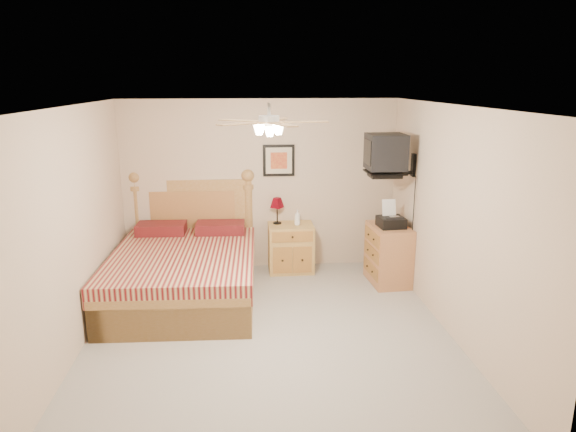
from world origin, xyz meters
name	(u,v)px	position (x,y,z in m)	size (l,w,h in m)	color
floor	(270,336)	(0.00, 0.00, 0.00)	(4.50, 4.50, 0.00)	gray
ceiling	(268,106)	(0.00, 0.00, 2.50)	(4.00, 4.50, 0.04)	white
wall_back	(261,185)	(0.00, 2.25, 1.25)	(4.00, 0.04, 2.50)	#C6AD92
wall_front	(289,327)	(0.00, -2.25, 1.25)	(4.00, 0.04, 2.50)	#C6AD92
wall_left	(72,233)	(-2.00, 0.00, 1.25)	(0.04, 4.50, 2.50)	#C6AD92
wall_right	(453,223)	(2.00, 0.00, 1.25)	(0.04, 4.50, 2.50)	#C6AD92
bed	(182,243)	(-1.04, 1.12, 0.75)	(1.76, 2.31, 1.50)	#A17031
nightstand	(291,248)	(0.43, 2.00, 0.35)	(0.65, 0.49, 0.71)	#AD864C
table_lamp	(277,211)	(0.23, 2.09, 0.90)	(0.21, 0.21, 0.39)	#57010C
lotion_bottle	(297,217)	(0.52, 1.99, 0.82)	(0.09, 0.09, 0.23)	white
framed_picture	(279,160)	(0.27, 2.23, 1.62)	(0.46, 0.04, 0.46)	black
dresser	(388,254)	(1.73, 1.42, 0.41)	(0.48, 0.70, 0.82)	#A36841
fax_machine	(392,214)	(1.73, 1.36, 1.00)	(0.34, 0.36, 0.36)	black
magazine_lower	(387,221)	(1.75, 1.63, 0.83)	(0.19, 0.25, 0.02)	#C0B297
magazine_upper	(386,219)	(1.74, 1.63, 0.86)	(0.21, 0.28, 0.02)	tan
wall_tv	(397,155)	(1.75, 1.34, 1.81)	(0.56, 0.46, 0.58)	black
ceiling_fan	(269,122)	(0.00, -0.20, 2.36)	(1.14, 1.14, 0.28)	silver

